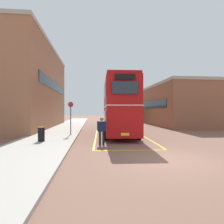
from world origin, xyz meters
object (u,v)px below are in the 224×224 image
pedestrian_boarding (102,129)px  bus_stop_sign (71,115)px  single_deck_bus (122,114)px  litter_bin (41,134)px  double_decker_bus (118,106)px

pedestrian_boarding → bus_stop_sign: (-2.37, 4.39, 0.78)m
single_deck_bus → pedestrian_boarding: single_deck_bus is taller
litter_bin → bus_stop_sign: size_ratio=0.34×
pedestrian_boarding → bus_stop_sign: size_ratio=0.63×
litter_bin → single_deck_bus: bearing=69.3°
single_deck_bus → pedestrian_boarding: size_ratio=5.12×
single_deck_bus → litter_bin: single_deck_bus is taller
single_deck_bus → bus_stop_sign: bearing=-110.2°
pedestrian_boarding → double_decker_bus: bearing=71.3°
double_decker_bus → litter_bin: 7.19m
pedestrian_boarding → bus_stop_sign: bus_stop_sign is taller
double_decker_bus → litter_bin: double_decker_bus is taller
double_decker_bus → single_deck_bus: 19.03m
double_decker_bus → single_deck_bus: bearing=80.7°
litter_bin → bus_stop_sign: bearing=66.7°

